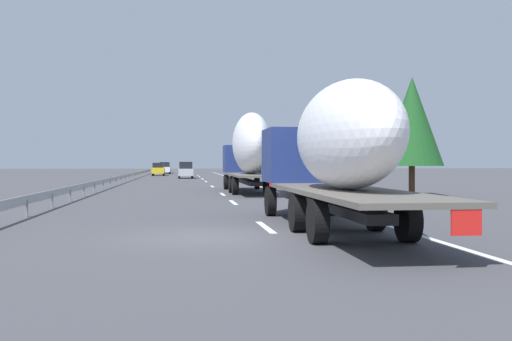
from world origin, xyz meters
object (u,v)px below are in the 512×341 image
(truck_trailing, at_px, (334,148))
(car_yellow_coupe, at_px, (158,169))
(truck_lead, at_px, (249,149))
(road_sign, at_px, (259,161))
(car_blue_sedan, at_px, (165,168))
(car_silver_hatch, at_px, (186,170))
(car_white_van, at_px, (165,168))

(truck_trailing, relative_size, car_yellow_coupe, 3.11)
(truck_lead, height_order, road_sign, truck_lead)
(truck_trailing, distance_m, car_blue_sedan, 92.18)
(car_silver_hatch, bearing_deg, road_sign, -156.84)
(car_white_van, height_order, car_yellow_coupe, car_white_van)
(car_silver_hatch, xyz_separation_m, road_sign, (-15.86, -6.79, 1.05))
(truck_lead, xyz_separation_m, road_sign, (18.54, -3.10, -0.70))
(car_white_van, bearing_deg, truck_trailing, -175.25)
(truck_trailing, height_order, road_sign, truck_trailing)
(car_silver_hatch, relative_size, car_blue_sedan, 0.96)
(truck_lead, xyz_separation_m, car_silver_hatch, (34.40, 3.69, -1.75))
(car_silver_hatch, bearing_deg, car_blue_sedan, 5.20)
(car_white_van, distance_m, road_sign, 45.00)
(car_white_van, bearing_deg, truck_lead, -173.67)
(truck_trailing, distance_m, car_white_van, 83.56)
(car_silver_hatch, height_order, car_white_van, car_silver_hatch)
(car_blue_sedan, bearing_deg, truck_trailing, -175.63)
(car_blue_sedan, bearing_deg, car_yellow_coupe, 178.82)
(truck_lead, relative_size, road_sign, 4.50)
(truck_trailing, bearing_deg, road_sign, -4.50)
(road_sign, bearing_deg, car_blue_sedan, 10.92)
(truck_trailing, xyz_separation_m, car_blue_sedan, (91.90, 7.02, -1.34))
(truck_trailing, height_order, car_yellow_coupe, truck_trailing)
(truck_trailing, height_order, car_blue_sedan, truck_trailing)
(car_silver_hatch, height_order, car_blue_sedan, car_silver_hatch)
(car_white_van, bearing_deg, car_yellow_coupe, 177.63)
(road_sign, bearing_deg, truck_lead, 170.51)
(truck_lead, bearing_deg, car_silver_hatch, 6.12)
(truck_lead, bearing_deg, road_sign, -9.49)
(road_sign, bearing_deg, car_yellow_coupe, 19.10)
(car_white_van, distance_m, car_yellow_coupe, 13.33)
(car_blue_sedan, bearing_deg, road_sign, -169.08)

